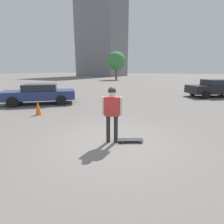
{
  "coord_description": "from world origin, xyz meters",
  "views": [
    {
      "loc": [
        2.54,
        -4.42,
        2.2
      ],
      "look_at": [
        0.0,
        0.0,
        0.97
      ],
      "focal_mm": 28.0,
      "sensor_mm": 36.0,
      "label": 1
    }
  ],
  "objects_px": {
    "person": "(112,109)",
    "skateboard": "(131,140)",
    "car_parked_far": "(215,88)",
    "traffic_cone": "(38,108)",
    "car_parked_near": "(39,93)"
  },
  "relations": [
    {
      "from": "person",
      "to": "car_parked_far",
      "type": "xyz_separation_m",
      "value": [
        2.75,
        12.56,
        -0.33
      ]
    },
    {
      "from": "person",
      "to": "skateboard",
      "type": "xyz_separation_m",
      "value": [
        0.5,
        0.29,
        -1.01
      ]
    },
    {
      "from": "person",
      "to": "car_parked_far",
      "type": "relative_size",
      "value": 0.37
    },
    {
      "from": "car_parked_near",
      "to": "traffic_cone",
      "type": "bearing_deg",
      "value": 96.09
    },
    {
      "from": "car_parked_far",
      "to": "skateboard",
      "type": "bearing_deg",
      "value": 43.28
    },
    {
      "from": "skateboard",
      "to": "car_parked_near",
      "type": "relative_size",
      "value": 0.17
    },
    {
      "from": "car_parked_near",
      "to": "person",
      "type": "bearing_deg",
      "value": 112.67
    },
    {
      "from": "car_parked_far",
      "to": "person",
      "type": "bearing_deg",
      "value": 41.3
    },
    {
      "from": "person",
      "to": "car_parked_near",
      "type": "bearing_deg",
      "value": 132.47
    },
    {
      "from": "person",
      "to": "car_parked_near",
      "type": "distance_m",
      "value": 7.99
    },
    {
      "from": "skateboard",
      "to": "traffic_cone",
      "type": "xyz_separation_m",
      "value": [
        -5.42,
        0.84,
        0.28
      ]
    },
    {
      "from": "skateboard",
      "to": "traffic_cone",
      "type": "relative_size",
      "value": 1.14
    },
    {
      "from": "skateboard",
      "to": "traffic_cone",
      "type": "height_order",
      "value": "traffic_cone"
    },
    {
      "from": "car_parked_near",
      "to": "car_parked_far",
      "type": "height_order",
      "value": "car_parked_far"
    },
    {
      "from": "person",
      "to": "skateboard",
      "type": "height_order",
      "value": "person"
    }
  ]
}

